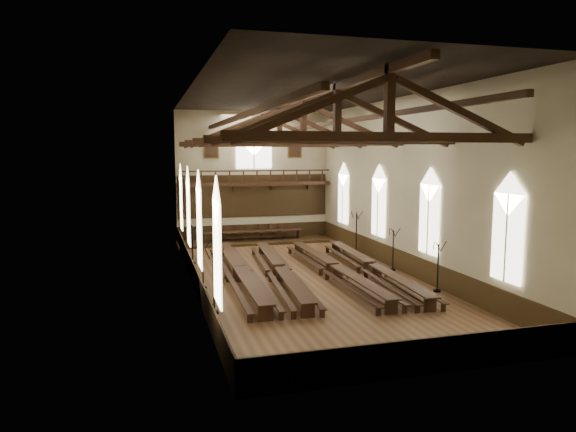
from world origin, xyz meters
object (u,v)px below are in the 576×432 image
Objects in this scene: dais at (253,241)px; candelabrum_left_mid at (203,274)px; refectory_row_c at (334,267)px; candelabrum_left_far at (192,251)px; high_table at (253,232)px; refectory_row_d at (373,266)px; candelabrum_left_near at (214,294)px; candelabrum_right_near at (438,276)px; refectory_row_b at (280,269)px; refectory_row_a at (239,270)px; candelabrum_right_mid at (393,258)px; candelabrum_right_far at (356,240)px.

candelabrum_left_mid is (-5.11, -12.24, 0.67)m from dais.
candelabrum_left_far is (-7.27, 5.48, 0.24)m from refectory_row_c.
high_table is (-2.16, 11.78, 0.26)m from refectory_row_c.
candelabrum_left_near is at bearing -154.74° from refectory_row_d.
candelabrum_right_near is (5.99, -15.98, -0.04)m from high_table.
dais is at bearing 109.91° from refectory_row_d.
refectory_row_b is 6.63m from candelabrum_left_far.
refectory_row_a is at bearing 69.09° from candelabrum_left_near.
candelabrum_right_near reaches higher than refectory_row_d.
candelabrum_left_far reaches higher than candelabrum_left_mid.
candelabrum_right_mid reaches higher than refectory_row_c.
refectory_row_c is 3.88m from candelabrum_right_mid.
dais is at bearing 110.55° from candelabrum_right_near.
dais is (3.03, 11.04, -0.48)m from refectory_row_a.
refectory_row_d is at bearing 112.45° from candelabrum_right_near.
dais is 4.03× the size of candelabrum_left_near.
candelabrum_left_far is at bearing -177.52° from candelabrum_right_far.
candelabrum_left_near reaches higher than refectory_row_a.
candelabrum_right_mid is (5.99, -11.23, 0.67)m from dais.
refectory_row_b is (2.21, -0.31, -0.04)m from refectory_row_a.
dais is (-4.35, 12.01, -0.44)m from refectory_row_d.
refectory_row_a is 10.29m from candelabrum_right_near.
high_table is at bearing 74.64° from refectory_row_a.
refectory_row_b is 5.73× the size of candelabrum_right_mid.
candelabrum_right_far reaches higher than dais.
candelabrum_right_mid is (11.10, -4.94, -0.02)m from candelabrum_left_far.
dais is 1.46× the size of high_table.
candelabrum_left_near is 12.28m from candelabrum_right_mid.
dais is at bearing 74.64° from refectory_row_a.
candelabrum_right_near is at bearing -90.00° from candelabrum_right_mid.
candelabrum_right_mid reaches higher than high_table.
refectory_row_d is at bearing 25.26° from candelabrum_left_near.
refectory_row_c is 11.97m from high_table.
candelabrum_left_near is (-9.46, -4.46, 0.33)m from refectory_row_d.
refectory_row_d is 12.78m from high_table.
candelabrum_right_far reaches higher than refectory_row_a.
candelabrum_left_far is (-0.00, 10.18, -0.08)m from candelabrum_left_near.
refectory_row_c is at bearing -79.61° from dais.
refectory_row_d is 12.78m from dais.
high_table reaches higher than dais.
candelabrum_left_far reaches higher than high_table.
refectory_row_b is at bearing 145.85° from candelabrum_right_near.
refectory_row_b reaches higher than refectory_row_d.
candelabrum_right_mid reaches higher than refectory_row_a.
candelabrum_right_far is (9.02, 5.23, 0.30)m from refectory_row_a.
dais is 4.55× the size of candelabrum_right_mid.
candelabrum_left_far is (-9.46, 5.72, 0.25)m from refectory_row_d.
candelabrum_right_near is at bearing -34.15° from refectory_row_b.
candelabrum_left_near reaches higher than refectory_row_d.
refectory_row_d is 5.57× the size of candelabrum_left_far.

